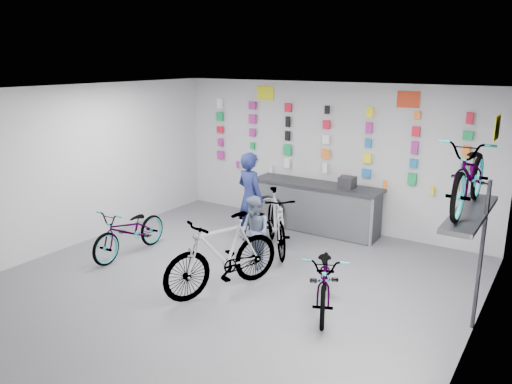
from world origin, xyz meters
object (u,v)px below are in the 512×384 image
Objects in this scene: counter at (316,208)px; bike_service at (276,221)px; clerk at (250,198)px; bike_center at (222,254)px; customer at (254,232)px; bike_left at (130,231)px; bike_right at (325,278)px.

bike_service is (-0.12, -1.38, 0.07)m from counter.
bike_service is 0.71m from clerk.
customer is at bearing 116.60° from bike_center.
bike_center is (2.27, -0.27, 0.15)m from bike_left.
clerk reaches higher than bike_center.
bike_right is at bearing 34.04° from bike_center.
clerk reaches higher than bike_right.
bike_right is at bearing -61.35° from counter.
bike_right is (1.54, 0.35, -0.14)m from bike_center.
bike_right is 2.32m from bike_service.
clerk is 1.22m from customer.
bike_left is at bearing 157.51° from bike_right.
bike_service is at bearing 127.83° from customer.
bike_center is 1.90m from bike_service.
bike_service reaches higher than counter.
bike_service reaches higher than bike_left.
bike_center is 1.07× the size of bike_service.
counter is 1.55m from clerk.
clerk is at bearing -120.02° from counter.
clerk is at bearing 47.41° from bike_left.
bike_center is 1.02m from customer.
clerk is (-0.63, 0.08, 0.32)m from bike_service.
clerk reaches higher than bike_service.
bike_service is (-0.18, 1.89, -0.04)m from bike_center.
bike_left is 1.39× the size of customer.
counter is at bearing 121.33° from customer.
clerk is (-0.80, 1.97, 0.28)m from bike_center.
counter is 3.27m from bike_center.
counter is 1.56× the size of bike_left.
clerk reaches higher than counter.
bike_right is at bearing 10.17° from customer.
bike_service is (-1.72, 1.55, 0.10)m from bike_right.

